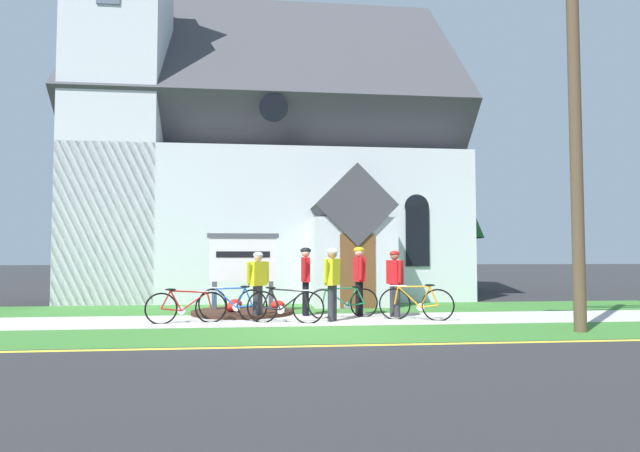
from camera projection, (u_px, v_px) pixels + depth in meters
ground at (306, 310)px, 14.84m from camera, size 140.00×140.00×0.00m
sidewalk_slab at (277, 320)px, 12.58m from camera, size 32.00×2.36×0.01m
grass_verge at (281, 335)px, 10.25m from camera, size 32.00×2.33×0.01m
church_lawn at (274, 309)px, 15.23m from camera, size 24.00×2.98×0.01m
curb_paint_stripe at (284, 347)px, 8.95m from camera, size 28.00×0.16×0.01m
church_building at (262, 172)px, 22.00m from camera, size 13.59×12.72×13.34m
church_sign at (243, 261)px, 14.31m from camera, size 1.87×0.12×2.08m
flower_bed at (243, 311)px, 13.85m from camera, size 2.56×2.56×0.34m
bicycle_silver at (285, 306)px, 12.08m from camera, size 1.71×0.49×0.82m
bicycle_yellow at (416, 303)px, 12.62m from camera, size 1.63×0.70×0.86m
bicycle_blue at (344, 302)px, 13.06m from camera, size 1.75×0.31×0.79m
bicycle_red at (186, 307)px, 12.03m from camera, size 1.76×0.32×0.79m
bicycle_green at (233, 304)px, 12.59m from camera, size 1.63×0.65×0.83m
cyclist_in_blue_jersey at (395, 279)px, 13.18m from camera, size 0.35×0.74×1.62m
cyclist_in_red_jersey at (306, 275)px, 13.59m from camera, size 0.27×0.77×1.70m
cyclist_in_green_jersey at (332, 278)px, 12.38m from camera, size 0.44×0.63×1.67m
cyclist_in_white_jersey at (258, 280)px, 12.90m from camera, size 0.53×0.52×1.58m
cyclist_in_orange_jersey at (359, 275)px, 13.53m from camera, size 0.30×0.73×1.71m
utility_pole at (570, 74)px, 10.94m from camera, size 3.12×0.28×9.33m
roadside_conifer at (431, 173)px, 23.29m from camera, size 4.33×4.33×7.83m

